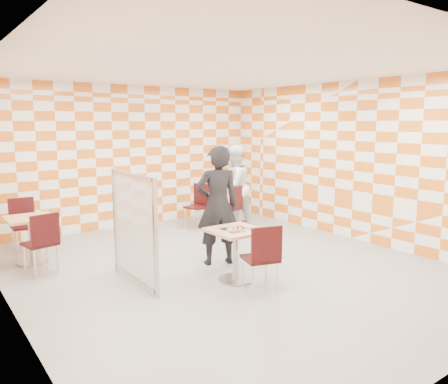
{
  "coord_description": "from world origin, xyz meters",
  "views": [
    {
      "loc": [
        -3.82,
        -5.24,
        2.21
      ],
      "look_at": [
        0.1,
        0.2,
        1.15
      ],
      "focal_mm": 35.0,
      "sensor_mm": 36.0,
      "label": 1
    }
  ],
  "objects_px": {
    "second_table": "(215,201)",
    "chair_empty_near": "(43,239)",
    "man_dark": "(217,206)",
    "soda_bottle": "(216,185)",
    "chair_main_front": "(263,254)",
    "man_white": "(234,186)",
    "partition": "(134,228)",
    "chair_empty_far": "(23,220)",
    "main_table": "(236,246)",
    "chair_second_front": "(232,204)",
    "empty_table": "(31,232)",
    "chair_second_side": "(199,202)",
    "sport_bottle": "(208,187)"
  },
  "relations": [
    {
      "from": "second_table",
      "to": "chair_empty_near",
      "type": "height_order",
      "value": "chair_empty_near"
    },
    {
      "from": "man_dark",
      "to": "soda_bottle",
      "type": "distance_m",
      "value": 2.82
    },
    {
      "from": "chair_main_front",
      "to": "soda_bottle",
      "type": "xyz_separation_m",
      "value": [
        1.85,
        3.71,
        0.31
      ]
    },
    {
      "from": "man_white",
      "to": "second_table",
      "type": "bearing_deg",
      "value": -80.52
    },
    {
      "from": "chair_main_front",
      "to": "partition",
      "type": "xyz_separation_m",
      "value": [
        -1.19,
        1.33,
        0.25
      ]
    },
    {
      "from": "man_white",
      "to": "chair_empty_far",
      "type": "bearing_deg",
      "value": -22.0
    },
    {
      "from": "main_table",
      "to": "chair_second_front",
      "type": "xyz_separation_m",
      "value": [
        1.74,
        2.4,
        0.04
      ]
    },
    {
      "from": "empty_table",
      "to": "partition",
      "type": "distance_m",
      "value": 2.05
    },
    {
      "from": "man_dark",
      "to": "chair_empty_near",
      "type": "bearing_deg",
      "value": -5.14
    },
    {
      "from": "empty_table",
      "to": "man_white",
      "type": "height_order",
      "value": "man_white"
    },
    {
      "from": "chair_empty_far",
      "to": "chair_second_front",
      "type": "bearing_deg",
      "value": -13.76
    },
    {
      "from": "chair_second_front",
      "to": "chair_empty_far",
      "type": "height_order",
      "value": "same"
    },
    {
      "from": "chair_second_front",
      "to": "soda_bottle",
      "type": "relative_size",
      "value": 4.02
    },
    {
      "from": "man_dark",
      "to": "second_table",
      "type": "bearing_deg",
      "value": -104.59
    },
    {
      "from": "chair_second_front",
      "to": "chair_empty_far",
      "type": "distance_m",
      "value": 3.95
    },
    {
      "from": "man_dark",
      "to": "chair_second_side",
      "type": "bearing_deg",
      "value": -96.97
    },
    {
      "from": "man_dark",
      "to": "soda_bottle",
      "type": "xyz_separation_m",
      "value": [
        1.6,
        2.33,
        -0.08
      ]
    },
    {
      "from": "main_table",
      "to": "chair_empty_near",
      "type": "distance_m",
      "value": 2.83
    },
    {
      "from": "main_table",
      "to": "empty_table",
      "type": "distance_m",
      "value": 3.32
    },
    {
      "from": "chair_main_front",
      "to": "chair_empty_far",
      "type": "relative_size",
      "value": 1.0
    },
    {
      "from": "chair_second_side",
      "to": "man_white",
      "type": "bearing_deg",
      "value": -35.62
    },
    {
      "from": "main_table",
      "to": "man_dark",
      "type": "height_order",
      "value": "man_dark"
    },
    {
      "from": "chair_second_front",
      "to": "man_white",
      "type": "relative_size",
      "value": 0.53
    },
    {
      "from": "chair_second_side",
      "to": "chair_empty_far",
      "type": "bearing_deg",
      "value": 175.11
    },
    {
      "from": "man_white",
      "to": "soda_bottle",
      "type": "distance_m",
      "value": 0.51
    },
    {
      "from": "chair_empty_far",
      "to": "partition",
      "type": "height_order",
      "value": "partition"
    },
    {
      "from": "chair_second_side",
      "to": "chair_empty_far",
      "type": "height_order",
      "value": "same"
    },
    {
      "from": "second_table",
      "to": "sport_bottle",
      "type": "height_order",
      "value": "sport_bottle"
    },
    {
      "from": "chair_second_front",
      "to": "chair_empty_near",
      "type": "relative_size",
      "value": 1.0
    },
    {
      "from": "chair_main_front",
      "to": "sport_bottle",
      "type": "bearing_deg",
      "value": 66.37
    },
    {
      "from": "chair_second_front",
      "to": "empty_table",
      "type": "bearing_deg",
      "value": 177.98
    },
    {
      "from": "empty_table",
      "to": "man_dark",
      "type": "height_order",
      "value": "man_dark"
    },
    {
      "from": "chair_main_front",
      "to": "soda_bottle",
      "type": "distance_m",
      "value": 4.15
    },
    {
      "from": "chair_second_side",
      "to": "chair_empty_near",
      "type": "bearing_deg",
      "value": -161.08
    },
    {
      "from": "second_table",
      "to": "partition",
      "type": "height_order",
      "value": "partition"
    },
    {
      "from": "partition",
      "to": "sport_bottle",
      "type": "relative_size",
      "value": 7.75
    },
    {
      "from": "chair_empty_near",
      "to": "chair_empty_far",
      "type": "relative_size",
      "value": 1.0
    },
    {
      "from": "chair_main_front",
      "to": "chair_second_side",
      "type": "height_order",
      "value": "same"
    },
    {
      "from": "chair_empty_far",
      "to": "chair_second_side",
      "type": "bearing_deg",
      "value": -4.89
    },
    {
      "from": "main_table",
      "to": "empty_table",
      "type": "xyz_separation_m",
      "value": [
        -2.14,
        2.54,
        0.0
      ]
    },
    {
      "from": "chair_empty_far",
      "to": "partition",
      "type": "relative_size",
      "value": 0.6
    },
    {
      "from": "main_table",
      "to": "sport_bottle",
      "type": "relative_size",
      "value": 3.75
    },
    {
      "from": "chair_main_front",
      "to": "chair_empty_far",
      "type": "bearing_deg",
      "value": 117.98
    },
    {
      "from": "man_white",
      "to": "soda_bottle",
      "type": "xyz_separation_m",
      "value": [
        -0.1,
        0.5,
        -0.03
      ]
    },
    {
      "from": "empty_table",
      "to": "chair_second_front",
      "type": "distance_m",
      "value": 3.89
    },
    {
      "from": "chair_empty_near",
      "to": "man_white",
      "type": "height_order",
      "value": "man_white"
    },
    {
      "from": "chair_second_side",
      "to": "partition",
      "type": "relative_size",
      "value": 0.6
    },
    {
      "from": "main_table",
      "to": "man_white",
      "type": "bearing_deg",
      "value": 53.39
    },
    {
      "from": "soda_bottle",
      "to": "chair_second_side",
      "type": "bearing_deg",
      "value": -172.12
    },
    {
      "from": "chair_empty_near",
      "to": "man_dark",
      "type": "bearing_deg",
      "value": -24.21
    }
  ]
}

